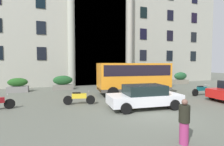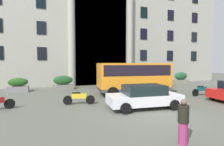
{
  "view_description": "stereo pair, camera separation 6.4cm",
  "coord_description": "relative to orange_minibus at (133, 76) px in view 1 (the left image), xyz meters",
  "views": [
    {
      "loc": [
        -5.08,
        -8.08,
        2.72
      ],
      "look_at": [
        -0.57,
        5.4,
        1.93
      ],
      "focal_mm": 27.5,
      "sensor_mm": 36.0,
      "label": 1
    },
    {
      "loc": [
        -5.02,
        -8.1,
        2.72
      ],
      "look_at": [
        -0.57,
        5.4,
        1.93
      ],
      "focal_mm": 27.5,
      "sensor_mm": 36.0,
      "label": 2
    }
  ],
  "objects": [
    {
      "name": "hedge_planter_east",
      "position": [
        -5.74,
        4.9,
        -0.93
      ],
      "size": [
        2.05,
        0.76,
        1.47
      ],
      "color": "slate",
      "rests_on": "ground_plane"
    },
    {
      "name": "bus_stop_sign",
      "position": [
        5.27,
        2.08,
        0.04
      ],
      "size": [
        0.44,
        0.08,
        2.72
      ],
      "color": "#989916",
      "rests_on": "ground_plane"
    },
    {
      "name": "office_building_facade",
      "position": [
        -1.44,
        11.97,
        7.1
      ],
      "size": [
        37.72,
        9.67,
        17.49
      ],
      "color": "#9D9D90",
      "rests_on": "ground_plane"
    },
    {
      "name": "hedge_planter_far_west",
      "position": [
        9.52,
        5.31,
        -0.89
      ],
      "size": [
        2.01,
        0.92,
        1.56
      ],
      "color": "gray",
      "rests_on": "ground_plane"
    },
    {
      "name": "pedestrian_man_red_shirt",
      "position": [
        -2.43,
        -8.99,
        -0.87
      ],
      "size": [
        0.36,
        0.36,
        1.54
      ],
      "rotation": [
        0.0,
        0.0,
        4.83
      ],
      "color": "#932C60",
      "rests_on": "ground_plane"
    },
    {
      "name": "orange_minibus",
      "position": [
        0.0,
        0.0,
        0.0
      ],
      "size": [
        6.31,
        2.99,
        2.75
      ],
      "rotation": [
        0.0,
        0.0,
        -0.07
      ],
      "color": "orange",
      "rests_on": "ground_plane"
    },
    {
      "name": "hedge_planter_entrance_right",
      "position": [
        6.51,
        4.74,
        -0.87
      ],
      "size": [
        1.42,
        0.81,
        1.61
      ],
      "color": "slate",
      "rests_on": "ground_plane"
    },
    {
      "name": "ground_plane",
      "position": [
        -1.44,
        -5.5,
        -1.7
      ],
      "size": [
        80.0,
        64.0,
        0.12
      ],
      "primitive_type": "cube",
      "color": "#56594F"
    },
    {
      "name": "white_taxi_kerbside",
      "position": [
        -1.37,
        -4.37,
        -0.92
      ],
      "size": [
        4.52,
        2.26,
        1.41
      ],
      "rotation": [
        0.0,
        0.0,
        -0.06
      ],
      "color": "silver",
      "rests_on": "ground_plane"
    },
    {
      "name": "hedge_planter_entrance_left",
      "position": [
        -9.88,
        4.61,
        -0.99
      ],
      "size": [
        1.83,
        0.82,
        1.35
      ],
      "color": "slate",
      "rests_on": "ground_plane"
    },
    {
      "name": "scooter_by_planter",
      "position": [
        -5.06,
        -2.22,
        -1.18
      ],
      "size": [
        2.06,
        0.68,
        0.89
      ],
      "rotation": [
        0.0,
        0.0,
        -0.21
      ],
      "color": "black",
      "rests_on": "ground_plane"
    },
    {
      "name": "hedge_planter_far_east",
      "position": [
        1.48,
        5.33,
        -0.98
      ],
      "size": [
        1.53,
        0.76,
        1.38
      ],
      "color": "slate",
      "rests_on": "ground_plane"
    },
    {
      "name": "motorcycle_near_kerb",
      "position": [
        5.27,
        -2.28,
        -1.18
      ],
      "size": [
        2.07,
        0.55,
        0.89
      ],
      "rotation": [
        0.0,
        0.0,
        0.05
      ],
      "color": "black",
      "rests_on": "ground_plane"
    }
  ]
}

